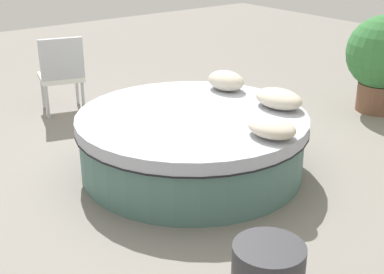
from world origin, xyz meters
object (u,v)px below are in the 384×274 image
object	(u,v)px
throw_pillow_0	(271,127)
planter	(383,58)
throw_pillow_2	(226,81)
round_bed	(192,142)
patio_chair	(61,70)
throw_pillow_1	(279,99)

from	to	relation	value
throw_pillow_0	planter	world-z (taller)	planter
throw_pillow_0	throw_pillow_2	bearing A→B (deg)	-24.40
round_bed	patio_chair	xyz separation A→B (m)	(2.29, 0.27, 0.26)
round_bed	planter	xyz separation A→B (m)	(-0.04, -2.97, 0.39)
round_bed	throw_pillow_1	world-z (taller)	throw_pillow_1
planter	throw_pillow_1	bearing A→B (deg)	98.42
throw_pillow_0	patio_chair	size ratio (longest dim) A/B	0.47
throw_pillow_0	throw_pillow_1	bearing A→B (deg)	-50.44
throw_pillow_1	throw_pillow_2	size ratio (longest dim) A/B	1.18
round_bed	throw_pillow_1	distance (m)	0.94
throw_pillow_1	patio_chair	world-z (taller)	patio_chair
planter	patio_chair	bearing A→B (deg)	54.21
patio_chair	throw_pillow_1	bearing A→B (deg)	-52.70
throw_pillow_0	patio_chair	world-z (taller)	patio_chair
planter	round_bed	bearing A→B (deg)	89.26
throw_pillow_2	planter	size ratio (longest dim) A/B	0.36
patio_chair	throw_pillow_2	bearing A→B (deg)	-46.04
throw_pillow_2	patio_chair	world-z (taller)	patio_chair
throw_pillow_0	patio_chair	xyz separation A→B (m)	(3.14, 0.46, -0.11)
planter	throw_pillow_0	bearing A→B (deg)	106.22
round_bed	throw_pillow_2	size ratio (longest dim) A/B	4.98
throw_pillow_1	throw_pillow_2	world-z (taller)	throw_pillow_2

